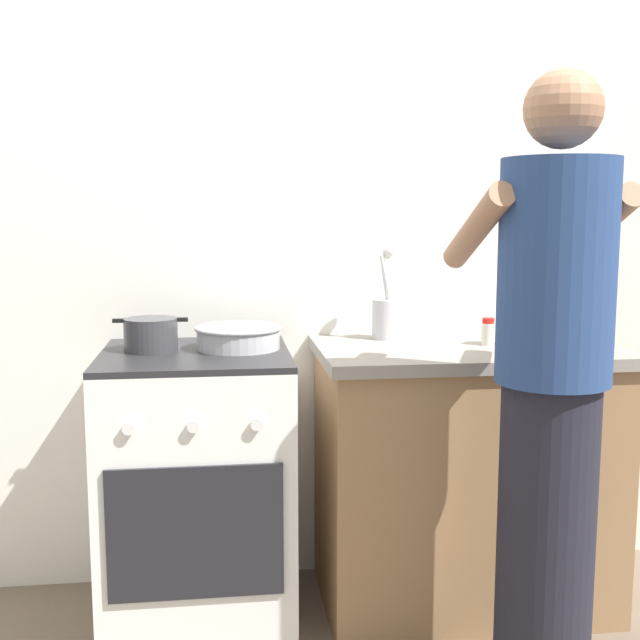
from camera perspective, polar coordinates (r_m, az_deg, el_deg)
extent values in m
plane|color=#6B5B4C|center=(2.73, -0.77, -21.67)|extent=(6.00, 6.00, 0.00)
cube|color=silver|center=(2.90, 1.97, 5.97)|extent=(3.20, 0.10, 2.50)
cube|color=#99724C|center=(2.80, 10.34, -11.39)|extent=(0.96, 0.56, 0.86)
cube|color=gray|center=(2.68, 10.58, -2.27)|extent=(1.00, 0.60, 0.04)
cube|color=white|center=(2.67, -8.83, -12.07)|extent=(0.60, 0.60, 0.88)
cube|color=#232326|center=(2.55, -9.04, -2.52)|extent=(0.60, 0.60, 0.02)
cube|color=black|center=(2.39, -8.99, -15.00)|extent=(0.51, 0.01, 0.40)
cylinder|color=silver|center=(2.29, -13.70, -7.66)|extent=(0.04, 0.01, 0.04)
cylinder|color=silver|center=(2.28, -9.16, -7.63)|extent=(0.04, 0.01, 0.04)
cylinder|color=silver|center=(2.28, -4.60, -7.54)|extent=(0.04, 0.01, 0.04)
cylinder|color=#38383D|center=(2.59, -12.15, -1.04)|extent=(0.17, 0.17, 0.11)
cube|color=black|center=(2.59, -14.40, -0.05)|extent=(0.04, 0.02, 0.01)
cube|color=black|center=(2.57, -9.94, 0.03)|extent=(0.04, 0.02, 0.01)
cylinder|color=#B7B7BC|center=(2.58, -5.93, -1.30)|extent=(0.27, 0.27, 0.07)
torus|color=#B7B7BC|center=(2.58, -5.94, -0.59)|extent=(0.28, 0.28, 0.01)
cylinder|color=silver|center=(2.78, 4.82, 0.06)|extent=(0.10, 0.10, 0.14)
cylinder|color=white|center=(2.77, 4.84, 1.72)|extent=(0.04, 0.06, 0.27)
sphere|color=white|center=(2.76, 4.87, 4.69)|extent=(0.03, 0.03, 0.03)
cylinder|color=silver|center=(2.75, 5.01, 1.78)|extent=(0.07, 0.02, 0.28)
sphere|color=silver|center=(2.74, 5.05, 4.95)|extent=(0.03, 0.03, 0.03)
cylinder|color=silver|center=(2.76, 4.86, 1.79)|extent=(0.05, 0.02, 0.28)
sphere|color=silver|center=(2.74, 4.90, 4.96)|extent=(0.03, 0.03, 0.03)
cylinder|color=silver|center=(2.70, 12.07, -1.01)|extent=(0.04, 0.04, 0.07)
cylinder|color=red|center=(2.70, 12.10, -0.05)|extent=(0.04, 0.04, 0.02)
cylinder|color=gold|center=(2.71, 14.48, 0.02)|extent=(0.06, 0.06, 0.18)
cylinder|color=gold|center=(2.70, 14.56, 2.25)|extent=(0.03, 0.03, 0.04)
cylinder|color=black|center=(2.69, 14.57, 2.80)|extent=(0.03, 0.03, 0.02)
cylinder|color=black|center=(2.30, 16.00, -15.39)|extent=(0.26, 0.26, 0.90)
cylinder|color=navy|center=(2.12, 16.75, 3.34)|extent=(0.30, 0.30, 0.58)
sphere|color=#A07254|center=(2.13, 17.20, 14.39)|extent=(0.20, 0.20, 0.20)
cylinder|color=#A07254|center=(2.18, 11.26, 6.53)|extent=(0.07, 0.41, 0.24)
cylinder|color=#A07254|center=(2.32, 19.30, 6.31)|extent=(0.07, 0.41, 0.24)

